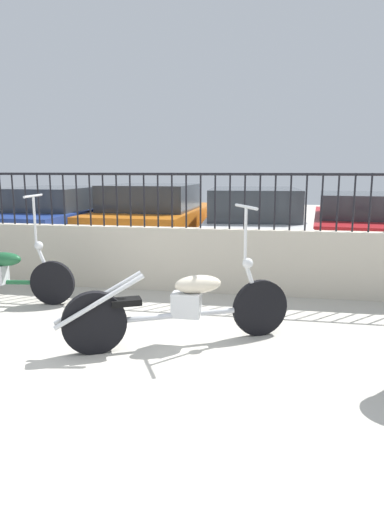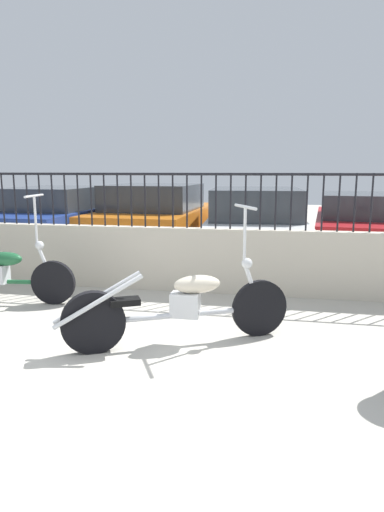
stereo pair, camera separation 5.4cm
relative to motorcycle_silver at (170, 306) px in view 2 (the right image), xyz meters
The scene contains 8 objects.
ground_plane 1.21m from the motorcycle_silver, 113.31° to the right, with size 40.00×40.00×0.00m, color #B7B2A5.
low_wall 2.08m from the motorcycle_silver, 102.62° to the left, with size 9.03×0.18×0.90m.
fence_railing 2.32m from the motorcycle_silver, 102.62° to the left, with size 9.03×0.04×0.76m.
motorcycle_silver is the anchor object (origin of this frame).
car_blue 5.76m from the motorcycle_silver, 127.02° to the left, with size 1.76×4.33×1.35m.
car_orange 5.30m from the motorcycle_silver, 106.94° to the left, with size 2.02×4.09×1.40m.
car_white 4.48m from the motorcycle_silver, 82.83° to the left, with size 2.00×4.26×1.36m.
car_red 5.45m from the motorcycle_silver, 61.75° to the left, with size 2.09×4.08×1.27m.
Camera 2 is at (1.48, -3.08, 1.70)m, focal length 32.00 mm.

